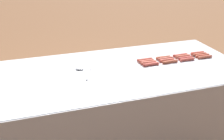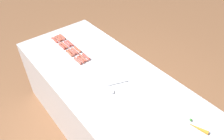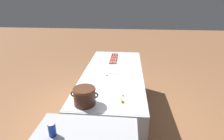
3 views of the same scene
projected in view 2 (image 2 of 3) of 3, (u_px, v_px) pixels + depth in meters
The scene contains 20 objects.
ground_plane at pixel (110, 129), 2.75m from camera, with size 20.00×20.00×0.00m, color brown.
griddle_counter at pixel (110, 107), 2.46m from camera, with size 1.03×2.50×0.90m.
hot_dog_0 at pixel (62, 37), 2.75m from camera, with size 0.03×0.15×0.03m.
hot_dog_1 at pixel (70, 43), 2.64m from camera, with size 0.03×0.15×0.03m.
hot_dog_2 at pixel (78, 49), 2.54m from camera, with size 0.03×0.15×0.03m.
hot_dog_3 at pixel (86, 57), 2.43m from camera, with size 0.04×0.15×0.03m.
hot_dog_4 at pixel (60, 38), 2.73m from camera, with size 0.03×0.15×0.03m.
hot_dog_5 at pixel (67, 44), 2.62m from camera, with size 0.03×0.15×0.03m.
hot_dog_6 at pixel (75, 51), 2.51m from camera, with size 0.03×0.15×0.03m.
hot_dog_7 at pixel (83, 58), 2.41m from camera, with size 0.03×0.15×0.03m.
hot_dog_8 at pixel (58, 39), 2.71m from camera, with size 0.03×0.15×0.03m.
hot_dog_9 at pixel (64, 45), 2.60m from camera, with size 0.03×0.15×0.03m.
hot_dog_10 at pixel (72, 52), 2.50m from camera, with size 0.03×0.15×0.03m.
hot_dog_11 at pixel (81, 59), 2.39m from camera, with size 0.03×0.15×0.03m.
hot_dog_12 at pixel (55, 40), 2.69m from camera, with size 0.03×0.15×0.03m.
hot_dog_13 at pixel (62, 46), 2.58m from camera, with size 0.03×0.15×0.03m.
hot_dog_14 at pixel (70, 53), 2.48m from camera, with size 0.04×0.15×0.03m.
hot_dog_15 at pixel (78, 61), 2.37m from camera, with size 0.03×0.15×0.03m.
serving_spoon at pixel (114, 88), 2.05m from camera, with size 0.26×0.13×0.02m.
carrot at pixel (197, 127), 1.71m from camera, with size 0.08×0.18×0.03m.
Camera 2 is at (0.97, 1.23, 2.38)m, focal length 33.83 mm.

